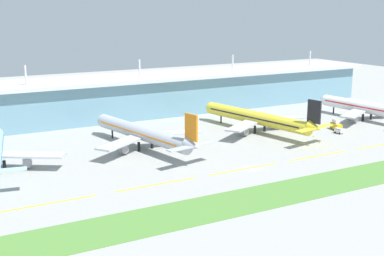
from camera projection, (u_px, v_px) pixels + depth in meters
ground_plane at (252, 168)px, 180.86m from camera, size 600.00×600.00×0.00m
terminal_building at (136, 95)px, 267.92m from camera, size 288.00×34.00×29.72m
airliner_near_middle at (143, 133)px, 204.14m from camera, size 47.86×68.54×18.90m
airliner_far_middle at (258, 118)px, 232.40m from camera, size 47.94×70.74×18.90m
airliner_farthest at (365, 107)px, 257.66m from camera, size 48.57×59.20×18.90m
taxiway_stripe_west at (49, 204)px, 148.05m from camera, size 28.00×0.70×0.04m
taxiway_stripe_mid_west at (156, 185)px, 164.00m from camera, size 28.00×0.70×0.04m
taxiway_stripe_centre at (244, 169)px, 179.95m from camera, size 28.00×0.70×0.04m
taxiway_stripe_mid_east at (318, 156)px, 195.89m from camera, size 28.00×0.70×0.04m
taxiway_stripe_east at (381, 145)px, 211.84m from camera, size 28.00×0.70×0.04m
grass_verge at (299, 189)px, 159.62m from camera, size 300.00×18.00×0.10m
baggage_cart at (339, 131)px, 230.52m from camera, size 2.40×3.80×2.48m
fuel_truck at (336, 125)px, 237.64m from camera, size 4.61×7.65×4.95m
safety_cone_left_wingtip at (313, 136)px, 224.84m from camera, size 0.56×0.56×0.70m
safety_cone_nose_front at (320, 142)px, 214.91m from camera, size 0.56×0.56×0.70m
safety_cone_right_wingtip at (320, 142)px, 214.95m from camera, size 0.56×0.56×0.70m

